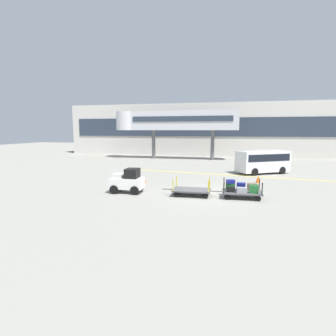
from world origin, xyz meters
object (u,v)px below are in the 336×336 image
Objects in this scene: baggage_cart_lead at (192,190)px; safety_cone_near at (144,180)px; baggage_tug at (128,181)px; shuttle_van at (263,160)px; safety_cone_far at (258,179)px; baggage_cart_middle at (242,189)px.

baggage_cart_lead reaches higher than safety_cone_near.
baggage_cart_lead is at bearing 2.14° from baggage_tug.
safety_cone_far is (-0.75, -4.79, -0.96)m from shuttle_van.
baggage_tug reaches higher than safety_cone_near.
baggage_cart_lead reaches higher than safety_cone_far.
baggage_cart_lead is at bearing -36.50° from safety_cone_near.
safety_cone_far is at bearing -98.89° from shuttle_van.
baggage_cart_middle reaches higher than safety_cone_far.
baggage_tug reaches higher than baggage_cart_lead.
safety_cone_far is (8.52, 5.52, -0.48)m from baggage_tug.
safety_cone_far is at bearing 75.18° from baggage_cart_middle.
baggage_tug is at bearing -177.43° from baggage_cart_middle.
baggage_cart_lead is at bearing -116.73° from shuttle_van.
baggage_cart_lead and baggage_cart_middle have the same top height.
baggage_cart_middle is 10.25m from shuttle_van.
safety_cone_near is at bearing 157.91° from baggage_cart_middle.
baggage_tug is 3.89× the size of safety_cone_near.
safety_cone_far is (4.37, 5.37, -0.07)m from baggage_cart_lead.
baggage_tug is 13.88m from shuttle_van.
baggage_cart_middle is at bearing 3.16° from baggage_cart_lead.
baggage_cart_middle is (7.15, 0.32, -0.24)m from baggage_tug.
shuttle_van is at bearing 77.99° from baggage_cart_middle.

